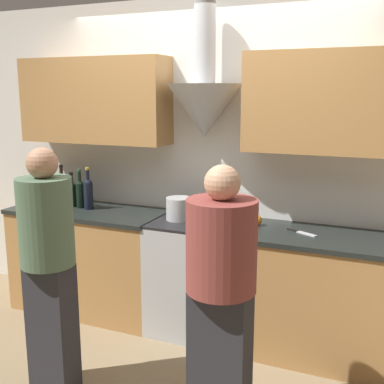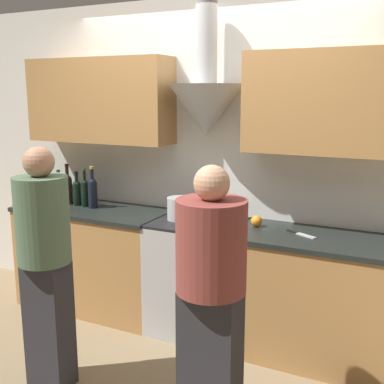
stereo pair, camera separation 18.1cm
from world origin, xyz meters
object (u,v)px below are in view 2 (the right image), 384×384
wine_bottle_2 (59,190)px  person_foreground_right (211,291)px  stove_range (198,276)px  wine_bottle_5 (85,191)px  mixing_bowl (219,217)px  person_foreground_left (45,259)px  wine_bottle_6 (93,191)px  wine_bottle_3 (68,188)px  wine_bottle_0 (43,185)px  wine_bottle_1 (50,187)px  wine_bottle_4 (77,191)px  stock_pot (180,208)px  orange_fruit (257,221)px

wine_bottle_2 → person_foreground_right: person_foreground_right is taller
stove_range → wine_bottle_5: wine_bottle_5 is taller
wine_bottle_2 → mixing_bowl: wine_bottle_2 is taller
stove_range → person_foreground_right: 1.21m
stove_range → person_foreground_left: bearing=-116.2°
wine_bottle_6 → stove_range: bearing=-0.5°
wine_bottle_3 → person_foreground_left: bearing=-55.9°
stove_range → person_foreground_right: (0.56, -1.01, 0.37)m
wine_bottle_0 → person_foreground_right: (2.14, -1.04, -0.22)m
wine_bottle_1 → wine_bottle_2: bearing=7.2°
wine_bottle_3 → person_foreground_right: size_ratio=0.24×
wine_bottle_1 → wine_bottle_4: wine_bottle_1 is taller
wine_bottle_3 → stock_pot: size_ratio=1.79×
wine_bottle_3 → orange_fruit: (1.74, 0.03, -0.10)m
wine_bottle_0 → wine_bottle_3: 0.29m
stove_range → wine_bottle_5: bearing=178.9°
wine_bottle_0 → orange_fruit: size_ratio=4.15×
wine_bottle_5 → wine_bottle_0: bearing=179.1°
person_foreground_left → person_foreground_right: (1.09, 0.08, -0.04)m
stock_pot → person_foreground_left: bearing=-109.5°
stock_pot → person_foreground_left: person_foreground_left is taller
stove_range → wine_bottle_6: wine_bottle_6 is taller
wine_bottle_5 → wine_bottle_3: bearing=176.9°
wine_bottle_6 → wine_bottle_2: bearing=178.4°
wine_bottle_0 → wine_bottle_6: 0.58m
mixing_bowl → person_foreground_right: (0.41, -1.06, -0.12)m
wine_bottle_3 → person_foreground_left: 1.36m
wine_bottle_0 → person_foreground_left: person_foreground_left is taller
wine_bottle_1 → stock_pot: wine_bottle_1 is taller
wine_bottle_0 → mixing_bowl: wine_bottle_0 is taller
stock_pot → stove_range: bearing=2.2°
wine_bottle_3 → person_foreground_left: size_ratio=0.23×
person_foreground_left → stove_range: bearing=63.8°
wine_bottle_6 → person_foreground_right: (1.56, -1.02, -0.22)m
wine_bottle_3 → wine_bottle_5: wine_bottle_3 is taller
wine_bottle_2 → person_foreground_left: person_foreground_left is taller
wine_bottle_4 → stock_pot: size_ratio=1.50×
wine_bottle_2 → person_foreground_left: bearing=-52.5°
wine_bottle_6 → person_foreground_right: 1.88m
stock_pot → mixing_bowl: size_ratio=0.95×
wine_bottle_5 → wine_bottle_6: 0.09m
wine_bottle_5 → mixing_bowl: (1.25, 0.04, -0.09)m
wine_bottle_5 → person_foreground_right: (1.65, -1.03, -0.21)m
wine_bottle_2 → person_foreground_right: bearing=-27.9°
wine_bottle_2 → wine_bottle_5: wine_bottle_5 is taller
wine_bottle_2 → wine_bottle_5: bearing=0.3°
wine_bottle_6 → stock_pot: size_ratio=1.78×
wine_bottle_0 → mixing_bowl: bearing=1.0°
wine_bottle_6 → orange_fruit: bearing=2.0°
mixing_bowl → wine_bottle_0: bearing=-179.0°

